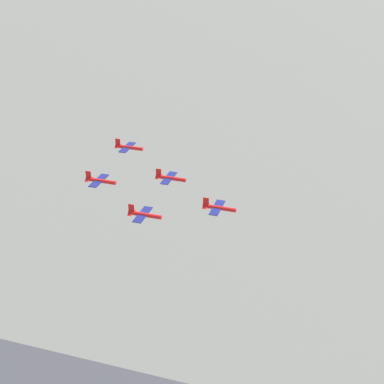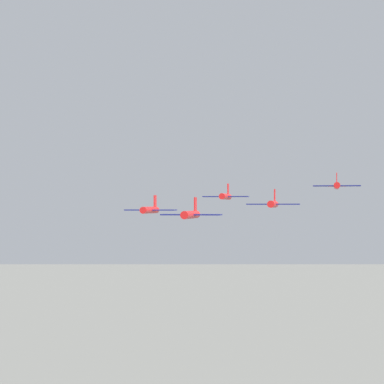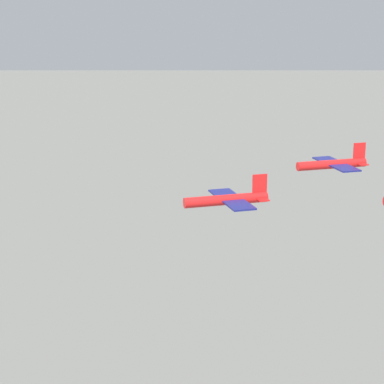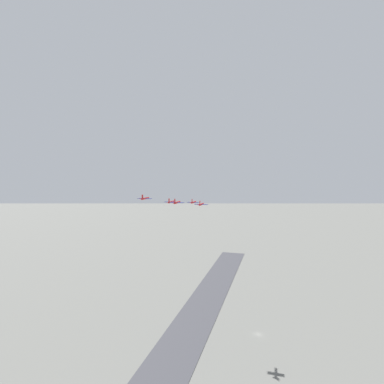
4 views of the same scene
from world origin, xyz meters
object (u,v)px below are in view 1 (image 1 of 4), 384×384
jet_2 (144,215)px  jet_4 (100,181)px  jet_1 (170,178)px  jet_0 (218,208)px  jet_3 (128,147)px

jet_2 → jet_4: bearing=-120.5°
jet_1 → jet_4: jet_4 is taller
jet_0 → jet_4: jet_4 is taller
jet_2 → jet_1: bearing=-180.0°
jet_0 → jet_4: (28.74, -13.05, 2.68)m
jet_1 → jet_4: 18.36m
jet_1 → jet_2: bearing=0.0°
jet_0 → jet_2: 18.31m
jet_0 → jet_3: size_ratio=1.00×
jet_2 → jet_4: (10.53, -14.98, 2.20)m
jet_0 → jet_2: bearing=-59.5°
jet_3 → jet_4: 18.65m
jet_1 → jet_3: (10.53, -14.98, 3.06)m
jet_0 → jet_1: (10.53, -14.98, 1.37)m
jet_1 → jet_2: (7.68, 16.90, -0.88)m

